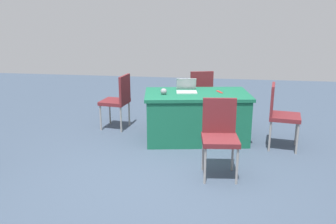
# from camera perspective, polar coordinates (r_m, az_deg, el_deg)

# --- Properties ---
(ground_plane) EXTENTS (14.40, 14.40, 0.00)m
(ground_plane) POSITION_cam_1_polar(r_m,az_deg,el_deg) (4.32, -2.15, -11.74)
(ground_plane) COLOR #3D4C60
(table_foreground) EXTENTS (1.76, 1.18, 0.77)m
(table_foreground) POSITION_cam_1_polar(r_m,az_deg,el_deg) (5.69, 4.60, -0.69)
(table_foreground) COLOR #196647
(table_foreground) RESTS_ON ground
(chair_tucked_left) EXTENTS (0.50, 0.50, 0.97)m
(chair_tucked_left) POSITION_cam_1_polar(r_m,az_deg,el_deg) (5.52, 17.57, 0.01)
(chair_tucked_left) COLOR #9E9993
(chair_tucked_left) RESTS_ON ground
(chair_tucked_right) EXTENTS (0.49, 0.49, 0.96)m
(chair_tucked_right) POSITION_cam_1_polar(r_m,az_deg,el_deg) (6.24, -7.99, 2.22)
(chair_tucked_right) COLOR #9E9993
(chair_tucked_right) RESTS_ON ground
(chair_aisle) EXTENTS (0.49, 0.49, 0.97)m
(chair_aisle) POSITION_cam_1_polar(r_m,az_deg,el_deg) (4.43, 8.31, -3.30)
(chair_aisle) COLOR #9E9993
(chair_aisle) RESTS_ON ground
(chair_by_pillar) EXTENTS (0.54, 0.54, 0.96)m
(chair_by_pillar) POSITION_cam_1_polar(r_m,az_deg,el_deg) (6.66, 5.18, 3.22)
(chair_by_pillar) COLOR #9E9993
(chair_by_pillar) RESTS_ON ground
(laptop_silver) EXTENTS (0.36, 0.33, 0.21)m
(laptop_silver) POSITION_cam_1_polar(r_m,az_deg,el_deg) (5.64, 3.00, 3.63)
(laptop_silver) COLOR silver
(laptop_silver) RESTS_ON table_foreground
(yarn_ball) EXTENTS (0.09, 0.09, 0.09)m
(yarn_ball) POSITION_cam_1_polar(r_m,az_deg,el_deg) (5.46, -0.70, 3.32)
(yarn_ball) COLOR gray
(yarn_ball) RESTS_ON table_foreground
(scissors_red) EXTENTS (0.11, 0.18, 0.01)m
(scissors_red) POSITION_cam_1_polar(r_m,az_deg,el_deg) (5.69, 8.27, 3.22)
(scissors_red) COLOR red
(scissors_red) RESTS_ON table_foreground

